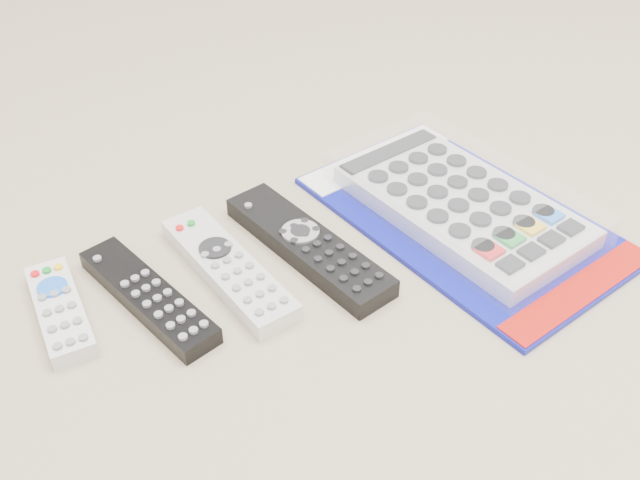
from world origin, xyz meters
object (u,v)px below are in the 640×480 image
remote_small_grey (60,310)px  remote_silver_dvd (228,268)px  remote_large_black (308,245)px  jumbo_remote_packaged (462,203)px  remote_slim_black (148,296)px

remote_small_grey → remote_silver_dvd: bearing=-6.4°
remote_silver_dvd → remote_large_black: 0.09m
remote_large_black → remote_small_grey: bearing=161.7°
remote_small_grey → jumbo_remote_packaged: 0.46m
remote_small_grey → remote_silver_dvd: 0.17m
remote_small_grey → remote_silver_dvd: remote_silver_dvd is taller
remote_small_grey → jumbo_remote_packaged: bearing=-6.1°
jumbo_remote_packaged → remote_large_black: bearing=162.4°
remote_slim_black → remote_small_grey: bearing=149.6°
remote_small_grey → remote_slim_black: size_ratio=0.72×
remote_small_grey → remote_slim_black: bearing=-14.2°
remote_large_black → jumbo_remote_packaged: 0.19m
remote_small_grey → remote_silver_dvd: (0.17, -0.03, 0.00)m
remote_slim_black → remote_silver_dvd: (0.09, -0.01, 0.00)m
remote_slim_black → jumbo_remote_packaged: 0.37m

